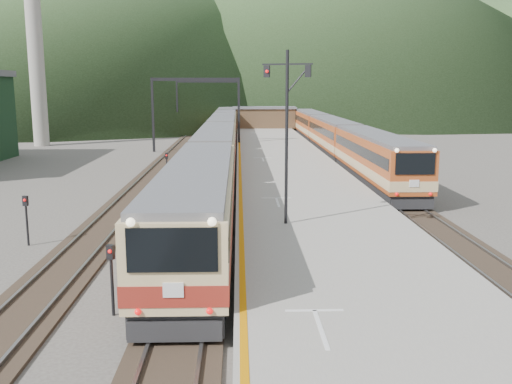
{
  "coord_description": "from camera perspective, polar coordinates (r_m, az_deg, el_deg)",
  "views": [
    {
      "loc": [
        1.75,
        -7.46,
        7.02
      ],
      "look_at": [
        2.58,
        19.65,
        2.0
      ],
      "focal_mm": 40.0,
      "sensor_mm": 36.0,
      "label": 1
    }
  ],
  "objects": [
    {
      "name": "track_main",
      "position": [
        48.0,
        -3.84,
        2.13
      ],
      "size": [
        2.6,
        200.0,
        0.23
      ],
      "color": "black",
      "rests_on": "ground"
    },
    {
      "name": "track_far",
      "position": [
        48.44,
        -9.76,
        2.08
      ],
      "size": [
        2.6,
        200.0,
        0.23
      ],
      "color": "black",
      "rests_on": "ground"
    },
    {
      "name": "track_second",
      "position": [
        48.95,
        9.75,
        2.17
      ],
      "size": [
        2.6,
        200.0,
        0.23
      ],
      "color": "black",
      "rests_on": "ground"
    },
    {
      "name": "platform",
      "position": [
        46.09,
        3.05,
        2.34
      ],
      "size": [
        8.0,
        100.0,
        1.0
      ],
      "primitive_type": "cube",
      "color": "gray",
      "rests_on": "ground"
    },
    {
      "name": "gantry_near",
      "position": [
        62.65,
        -6.05,
        9.12
      ],
      "size": [
        9.55,
        0.25,
        8.0
      ],
      "color": "black",
      "rests_on": "ground"
    },
    {
      "name": "gantry_far",
      "position": [
        87.59,
        -4.84,
        9.51
      ],
      "size": [
        9.55,
        0.25,
        8.0
      ],
      "color": "black",
      "rests_on": "ground"
    },
    {
      "name": "smokestack",
      "position": [
        73.84,
        -21.38,
        16.0
      ],
      "size": [
        1.8,
        1.8,
        30.0
      ],
      "primitive_type": "cylinder",
      "color": "#9E998E",
      "rests_on": "ground"
    },
    {
      "name": "station_shed",
      "position": [
        85.66,
        0.82,
        7.51
      ],
      "size": [
        9.4,
        4.4,
        3.1
      ],
      "color": "#513B26",
      "rests_on": "platform"
    },
    {
      "name": "hill_a",
      "position": [
        203.13,
        -14.23,
        16.67
      ],
      "size": [
        180.0,
        180.0,
        60.0
      ],
      "primitive_type": "cone",
      "color": "#29401D",
      "rests_on": "ground"
    },
    {
      "name": "hill_b",
      "position": [
        241.07,
        5.22,
        17.71
      ],
      "size": [
        220.0,
        220.0,
        75.0
      ],
      "primitive_type": "cone",
      "color": "#29401D",
      "rests_on": "ground"
    },
    {
      "name": "main_train",
      "position": [
        54.67,
        -3.61,
        5.21
      ],
      "size": [
        2.92,
        80.01,
        3.56
      ],
      "color": "tan",
      "rests_on": "track_main"
    },
    {
      "name": "second_train",
      "position": [
        59.62,
        7.69,
        5.44
      ],
      "size": [
        2.69,
        55.35,
        3.29
      ],
      "color": "#A9471C",
      "rests_on": "track_second"
    },
    {
      "name": "signal_mast",
      "position": [
        24.9,
        3.1,
        7.17
      ],
      "size": [
        2.12,
        0.77,
        7.57
      ],
      "color": "black",
      "rests_on": "platform"
    },
    {
      "name": "short_signal_a",
      "position": [
        18.22,
        -14.25,
        -7.6
      ],
      "size": [
        0.26,
        0.22,
        2.27
      ],
      "color": "black",
      "rests_on": "ground"
    },
    {
      "name": "short_signal_b",
      "position": [
        42.23,
        -8.92,
        2.8
      ],
      "size": [
        0.24,
        0.18,
        2.27
      ],
      "color": "black",
      "rests_on": "ground"
    },
    {
      "name": "short_signal_c",
      "position": [
        27.32,
        -21.98,
        -2.03
      ],
      "size": [
        0.24,
        0.2,
        2.27
      ],
      "color": "black",
      "rests_on": "ground"
    }
  ]
}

